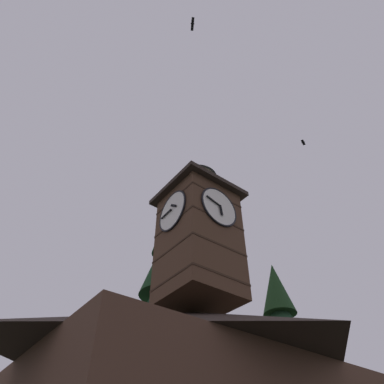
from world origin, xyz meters
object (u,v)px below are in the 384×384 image
object	(u,v)px
pine_tree_behind	(161,356)
moon	(169,363)
flying_bird_low	(193,24)
flying_bird_high	(303,142)
clock_tower	(199,232)

from	to	relation	value
pine_tree_behind	moon	size ratio (longest dim) A/B	8.25
pine_tree_behind	flying_bird_low	bearing A→B (deg)	60.70
moon	flying_bird_high	distance (m)	35.67
moon	flying_bird_high	bearing A→B (deg)	69.25
moon	flying_bird_low	distance (m)	41.25
pine_tree_behind	moon	xyz separation A→B (m)	(-16.40, -23.82, 7.65)
clock_tower	pine_tree_behind	distance (m)	6.98
clock_tower	pine_tree_behind	world-z (taller)	pine_tree_behind
pine_tree_behind	moon	distance (m)	29.92
pine_tree_behind	moon	world-z (taller)	pine_tree_behind
flying_bird_high	flying_bird_low	bearing A→B (deg)	6.80
pine_tree_behind	clock_tower	bearing A→B (deg)	74.24
clock_tower	moon	xyz separation A→B (m)	(-17.86, -28.98, 3.18)
clock_tower	pine_tree_behind	bearing A→B (deg)	-105.76
flying_bird_high	flying_bird_low	xyz separation A→B (m)	(9.74, 1.16, 1.35)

